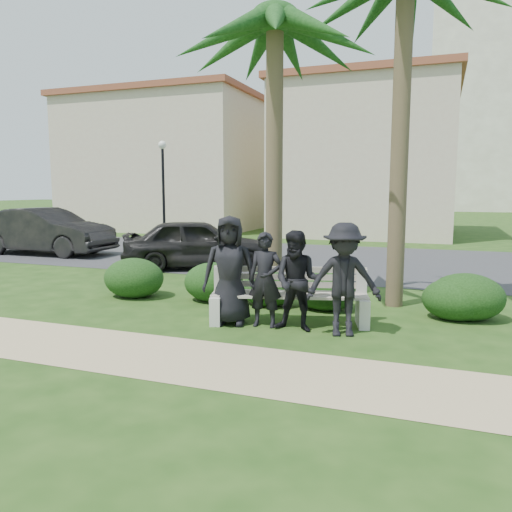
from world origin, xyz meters
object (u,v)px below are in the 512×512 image
object	(u,v)px
street_lamp	(163,172)
car_a	(198,244)
man_a	(230,270)
man_c	(298,281)
man_d	(344,280)
man_b	(265,280)
car_b	(46,231)
park_bench	(290,300)
palm_left	(275,23)

from	to	relation	value
street_lamp	car_a	distance (m)	8.95
man_a	car_a	distance (m)	5.96
man_c	man_d	distance (m)	0.72
street_lamp	man_d	bearing A→B (deg)	-49.71
man_b	man_d	world-z (taller)	man_d
man_d	car_b	size ratio (longest dim) A/B	0.36
man_a	street_lamp	bearing A→B (deg)	108.04
park_bench	palm_left	bearing A→B (deg)	102.71
man_a	man_b	distance (m)	0.61
man_d	car_a	distance (m)	7.12
park_bench	car_b	world-z (taller)	car_b
palm_left	car_b	xyz separation A→B (m)	(-9.55, 4.27, -4.42)
man_d	car_b	bearing A→B (deg)	135.53
park_bench	car_b	distance (m)	11.75
man_c	car_a	xyz separation A→B (m)	(-4.28, 5.06, -0.09)
man_a	car_b	world-z (taller)	man_a
park_bench	car_a	bearing A→B (deg)	115.51
car_b	palm_left	bearing A→B (deg)	-115.43
man_a	man_c	size ratio (longest dim) A/B	1.13
man_a	man_c	distance (m)	1.14
street_lamp	palm_left	size ratio (longest dim) A/B	0.69
park_bench	man_d	size ratio (longest dim) A/B	1.57
man_b	car_b	xyz separation A→B (m)	(-9.96, 5.96, 0.02)
car_a	man_d	bearing A→B (deg)	-160.29
street_lamp	car_a	xyz separation A→B (m)	(5.18, -6.95, -2.25)
street_lamp	car_a	size ratio (longest dim) A/B	1.05
park_bench	car_a	xyz separation A→B (m)	(-4.06, 4.70, 0.29)
man_c	palm_left	world-z (taller)	palm_left
street_lamp	man_c	xyz separation A→B (m)	(9.47, -12.01, -2.16)
street_lamp	park_bench	size ratio (longest dim) A/B	1.60
car_a	car_b	size ratio (longest dim) A/B	0.86
street_lamp	man_c	size ratio (longest dim) A/B	2.74
man_d	palm_left	world-z (taller)	palm_left
street_lamp	car_b	xyz separation A→B (m)	(-1.05, -5.99, -2.16)
park_bench	man_b	size ratio (longest dim) A/B	1.76
man_b	car_a	bearing A→B (deg)	121.71
street_lamp	man_d	size ratio (longest dim) A/B	2.51
man_a	car_b	size ratio (longest dim) A/B	0.38
park_bench	man_c	size ratio (longest dim) A/B	1.71
man_d	car_b	xyz separation A→B (m)	(-11.23, 6.02, -0.07)
car_a	palm_left	bearing A→B (deg)	-159.88
man_a	man_b	size ratio (longest dim) A/B	1.16
man_d	man_c	bearing A→B (deg)	163.45
park_bench	car_b	size ratio (longest dim) A/B	0.57
street_lamp	man_d	world-z (taller)	street_lamp
park_bench	palm_left	xyz separation A→B (m)	(-0.74, 1.38, 4.79)
street_lamp	palm_left	world-z (taller)	palm_left
man_d	palm_left	distance (m)	4.97
street_lamp	man_b	world-z (taller)	street_lamp
car_a	man_b	bearing A→B (deg)	-168.19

